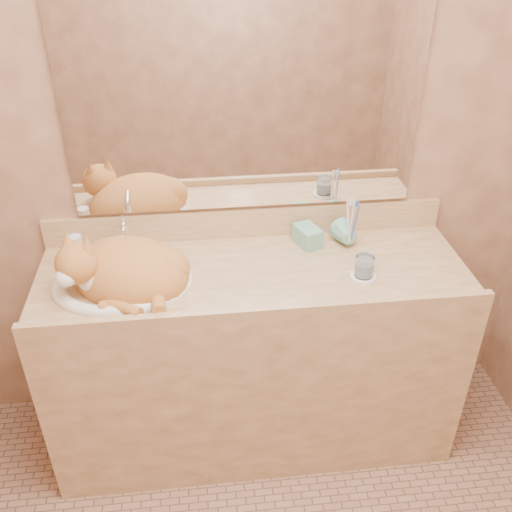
{
  "coord_description": "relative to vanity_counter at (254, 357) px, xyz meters",
  "views": [
    {
      "loc": [
        -0.19,
        -1.01,
        2.04
      ],
      "look_at": [
        0.01,
        0.7,
        0.93
      ],
      "focal_mm": 40.0,
      "sensor_mm": 36.0,
      "label": 1
    }
  ],
  "objects": [
    {
      "name": "mirror",
      "position": [
        0.0,
        0.26,
        0.97
      ],
      "size": [
        1.3,
        0.02,
        0.8
      ],
      "primitive_type": "cube",
      "color": "white",
      "rests_on": "wall_back"
    },
    {
      "name": "wall_back",
      "position": [
        0.0,
        0.28,
        0.82
      ],
      "size": [
        2.4,
        0.02,
        2.5
      ],
      "primitive_type": "cube",
      "color": "brown",
      "rests_on": "ground"
    },
    {
      "name": "saucer",
      "position": [
        0.39,
        -0.09,
        0.43
      ],
      "size": [
        0.1,
        0.1,
        0.01
      ],
      "primitive_type": "cylinder",
      "color": "white",
      "rests_on": "vanity_counter"
    },
    {
      "name": "lotion_bottle",
      "position": [
        -0.65,
        0.14,
        0.48
      ],
      "size": [
        0.05,
        0.05,
        0.11
      ],
      "primitive_type": "cylinder",
      "color": "silver",
      "rests_on": "vanity_counter"
    },
    {
      "name": "vanity_counter",
      "position": [
        0.0,
        0.0,
        0.0
      ],
      "size": [
        1.6,
        0.55,
        0.85
      ],
      "primitive_type": null,
      "color": "#986E44",
      "rests_on": "floor"
    },
    {
      "name": "water_glass",
      "position": [
        0.39,
        -0.09,
        0.48
      ],
      "size": [
        0.07,
        0.07,
        0.08
      ],
      "primitive_type": "cylinder",
      "color": "white",
      "rests_on": "saucer"
    },
    {
      "name": "sink_basin",
      "position": [
        -0.48,
        -0.02,
        0.5
      ],
      "size": [
        0.56,
        0.49,
        0.15
      ],
      "primitive_type": null,
      "rotation": [
        0.0,
        0.0,
        -0.18
      ],
      "color": "white",
      "rests_on": "vanity_counter"
    },
    {
      "name": "soap_dispenser",
      "position": [
        0.25,
        0.11,
        0.51
      ],
      "size": [
        0.1,
        0.1,
        0.17
      ],
      "primitive_type": "imported",
      "rotation": [
        0.0,
        0.0,
        0.37
      ],
      "color": "#71B59F",
      "rests_on": "vanity_counter"
    },
    {
      "name": "cat",
      "position": [
        -0.47,
        -0.04,
        0.5
      ],
      "size": [
        0.54,
        0.51,
        0.24
      ],
      "primitive_type": null,
      "rotation": [
        0.0,
        0.0,
        -0.43
      ],
      "color": "#B06528",
      "rests_on": "sink_basin"
    },
    {
      "name": "toothbrushes",
      "position": [
        0.39,
        0.11,
        0.55
      ],
      "size": [
        0.04,
        0.04,
        0.22
      ],
      "primitive_type": null,
      "color": "silver",
      "rests_on": "toothbrush_cup"
    },
    {
      "name": "faucet",
      "position": [
        -0.48,
        0.17,
        0.5
      ],
      "size": [
        0.04,
        0.11,
        0.16
      ],
      "primitive_type": null,
      "rotation": [
        0.0,
        0.0,
        -0.03
      ],
      "color": "white",
      "rests_on": "vanity_counter"
    },
    {
      "name": "toothbrush_cup",
      "position": [
        0.39,
        0.11,
        0.47
      ],
      "size": [
        0.12,
        0.12,
        0.09
      ],
      "primitive_type": "imported",
      "rotation": [
        0.0,
        0.0,
        0.21
      ],
      "color": "#71B59F",
      "rests_on": "vanity_counter"
    }
  ]
}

